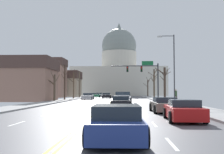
% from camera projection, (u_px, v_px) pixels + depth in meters
% --- Properties ---
extents(ground, '(20.00, 180.00, 0.20)m').
position_uv_depth(ground, '(107.00, 105.00, 33.11)').
color(ground, '#505055').
extents(signal_gantry, '(7.91, 0.41, 6.51)m').
position_uv_depth(signal_gantry, '(144.00, 72.00, 46.73)').
color(signal_gantry, '#28282D').
rests_on(signal_gantry, ground).
extents(street_lamp_right, '(2.12, 0.24, 8.55)m').
position_uv_depth(street_lamp_right, '(172.00, 63.00, 34.86)').
color(street_lamp_right, '#333338').
rests_on(street_lamp_right, ground).
extents(capitol_building, '(33.81, 21.71, 27.84)m').
position_uv_depth(capitol_building, '(119.00, 72.00, 106.84)').
color(capitol_building, beige).
rests_on(capitol_building, ground).
extents(sedan_near_00, '(2.01, 4.41, 1.14)m').
position_uv_depth(sedan_near_00, '(123.00, 98.00, 43.15)').
color(sedan_near_00, '#1E7247').
rests_on(sedan_near_00, ground).
extents(pickup_truck_near_01, '(2.44, 5.65, 1.57)m').
position_uv_depth(pickup_truck_near_01, '(123.00, 98.00, 36.38)').
color(pickup_truck_near_01, silver).
rests_on(pickup_truck_near_01, ground).
extents(sedan_near_02, '(2.08, 4.60, 1.16)m').
position_uv_depth(sedan_near_02, '(121.00, 102.00, 28.82)').
color(sedan_near_02, black).
rests_on(sedan_near_02, ground).
extents(sedan_near_03, '(2.04, 4.59, 1.18)m').
position_uv_depth(sedan_near_03, '(164.00, 105.00, 21.99)').
color(sedan_near_03, '#6B6056').
rests_on(sedan_near_03, ground).
extents(sedan_near_04, '(2.08, 4.63, 1.20)m').
position_uv_depth(sedan_near_04, '(184.00, 111.00, 15.72)').
color(sedan_near_04, '#B71414').
rests_on(sedan_near_04, ground).
extents(sedan_near_05, '(1.99, 4.33, 1.20)m').
position_uv_depth(sedan_near_05, '(117.00, 124.00, 9.50)').
color(sedan_near_05, navy).
rests_on(sedan_near_05, ground).
extents(sedan_oncoming_00, '(2.06, 4.40, 1.27)m').
position_uv_depth(sedan_oncoming_00, '(88.00, 97.00, 53.58)').
color(sedan_oncoming_00, silver).
rests_on(sedan_oncoming_00, ground).
extents(sedan_oncoming_01, '(2.13, 4.56, 1.23)m').
position_uv_depth(sedan_oncoming_01, '(107.00, 96.00, 63.85)').
color(sedan_oncoming_01, black).
rests_on(sedan_oncoming_01, ground).
extents(sedan_oncoming_02, '(2.16, 4.47, 1.14)m').
position_uv_depth(sedan_oncoming_02, '(96.00, 95.00, 72.06)').
color(sedan_oncoming_02, '#1E7247').
rests_on(sedan_oncoming_02, ground).
extents(sedan_oncoming_03, '(2.20, 4.74, 1.15)m').
position_uv_depth(sedan_oncoming_03, '(99.00, 95.00, 81.72)').
color(sedan_oncoming_03, silver).
rests_on(sedan_oncoming_03, ground).
extents(flank_building_00, '(9.84, 9.47, 7.33)m').
position_uv_depth(flank_building_00, '(63.00, 84.00, 81.22)').
color(flank_building_00, tan).
rests_on(flank_building_00, ground).
extents(flank_building_01, '(10.03, 7.46, 9.99)m').
position_uv_depth(flank_building_01, '(46.00, 78.00, 72.49)').
color(flank_building_01, '#8C6656').
rests_on(flank_building_01, ground).
extents(flank_building_02, '(13.94, 8.70, 7.07)m').
position_uv_depth(flank_building_02, '(12.00, 79.00, 46.19)').
color(flank_building_02, '#8C6656').
rests_on(flank_building_02, ground).
extents(bare_tree_00, '(2.48, 2.11, 5.67)m').
position_uv_depth(bare_tree_00, '(148.00, 87.00, 82.09)').
color(bare_tree_00, '#423328').
rests_on(bare_tree_00, ground).
extents(bare_tree_01, '(1.93, 1.98, 4.57)m').
position_uv_depth(bare_tree_01, '(54.00, 86.00, 43.96)').
color(bare_tree_01, brown).
rests_on(bare_tree_01, ground).
extents(bare_tree_02, '(1.43, 2.15, 5.96)m').
position_uv_depth(bare_tree_02, '(154.00, 86.00, 64.52)').
color(bare_tree_02, brown).
rests_on(bare_tree_02, ground).
extents(bare_tree_03, '(1.14, 1.62, 6.00)m').
position_uv_depth(bare_tree_03, '(79.00, 85.00, 67.40)').
color(bare_tree_03, brown).
rests_on(bare_tree_03, ground).
extents(bare_tree_04, '(2.36, 2.00, 6.11)m').
position_uv_depth(bare_tree_04, '(154.00, 83.00, 56.62)').
color(bare_tree_04, '#4C3D2D').
rests_on(bare_tree_04, ground).
extents(bare_tree_05, '(1.56, 2.21, 5.98)m').
position_uv_depth(bare_tree_05, '(73.00, 84.00, 58.60)').
color(bare_tree_05, '#4C3D2D').
rests_on(bare_tree_05, ground).
extents(bare_tree_06, '(2.41, 1.93, 5.11)m').
position_uv_depth(bare_tree_06, '(165.00, 83.00, 42.21)').
color(bare_tree_06, '#423328').
rests_on(bare_tree_06, ground).
extents(bare_tree_07, '(1.41, 1.34, 6.38)m').
position_uv_depth(bare_tree_07, '(65.00, 81.00, 50.79)').
color(bare_tree_07, '#423328').
rests_on(bare_tree_07, ground).
extents(pedestrian_00, '(0.35, 0.34, 1.77)m').
position_uv_depth(pedestrian_00, '(176.00, 95.00, 37.08)').
color(pedestrian_00, '#4C4238').
rests_on(pedestrian_00, ground).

